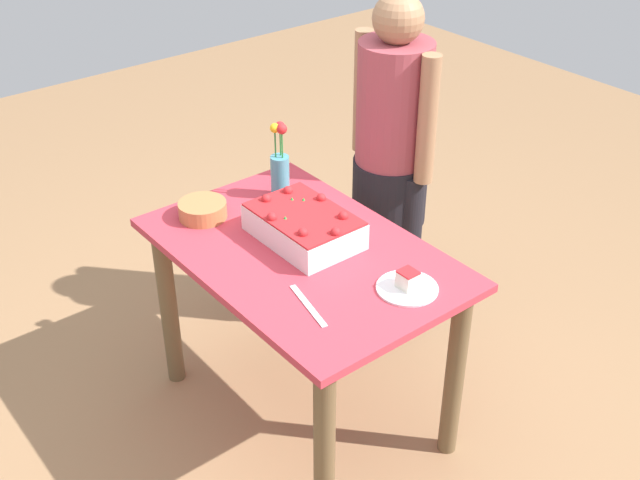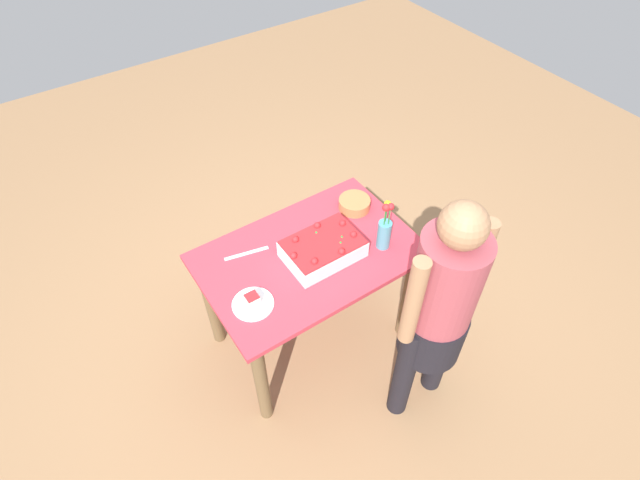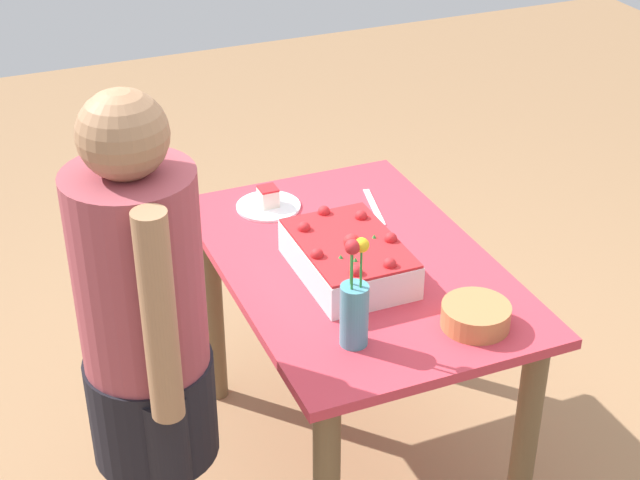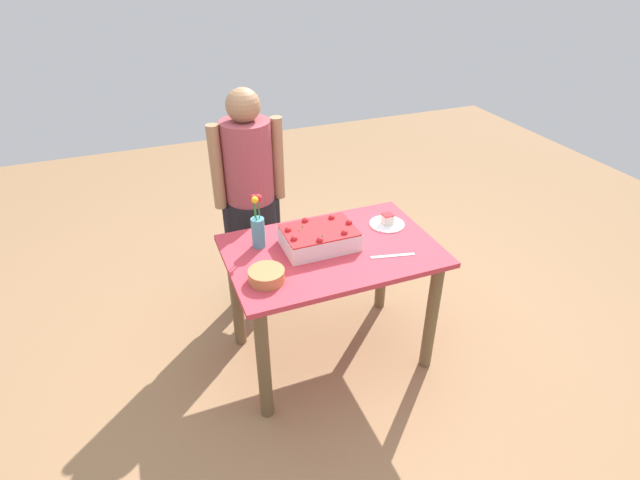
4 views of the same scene
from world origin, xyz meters
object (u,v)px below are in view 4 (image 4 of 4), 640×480
(fruit_bowl, at_px, (267,276))
(person_standing, at_px, (250,191))
(cake_knife, at_px, (393,256))
(flower_vase, at_px, (258,227))
(serving_plate_with_slice, at_px, (387,222))
(sheet_cake, at_px, (319,238))

(fruit_bowl, xyz_separation_m, person_standing, (0.14, 0.83, 0.06))
(cake_knife, relative_size, person_standing, 0.16)
(fruit_bowl, relative_size, person_standing, 0.12)
(flower_vase, xyz_separation_m, person_standing, (0.09, 0.50, -0.03))
(serving_plate_with_slice, relative_size, cake_knife, 0.85)
(serving_plate_with_slice, relative_size, person_standing, 0.14)
(sheet_cake, height_order, flower_vase, flower_vase)
(serving_plate_with_slice, distance_m, cake_knife, 0.33)
(serving_plate_with_slice, height_order, fruit_bowl, serving_plate_with_slice)
(cake_knife, xyz_separation_m, fruit_bowl, (-0.68, 0.03, 0.03))
(cake_knife, relative_size, flower_vase, 0.77)
(sheet_cake, bearing_deg, serving_plate_with_slice, 9.04)
(flower_vase, bearing_deg, cake_knife, -29.45)
(flower_vase, height_order, person_standing, person_standing)
(serving_plate_with_slice, relative_size, flower_vase, 0.66)
(flower_vase, bearing_deg, person_standing, 80.27)
(cake_knife, distance_m, fruit_bowl, 0.68)
(serving_plate_with_slice, bearing_deg, sheet_cake, -170.96)
(sheet_cake, xyz_separation_m, serving_plate_with_slice, (0.45, 0.07, -0.04))
(flower_vase, relative_size, person_standing, 0.21)
(fruit_bowl, bearing_deg, person_standing, 80.55)
(flower_vase, height_order, fruit_bowl, flower_vase)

